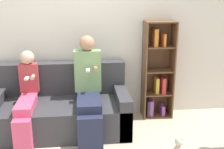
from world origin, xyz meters
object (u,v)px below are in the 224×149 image
adult_seated (88,86)px  child_seated (26,97)px  teddy_bear (178,148)px  couch (61,109)px  bookshelf (157,74)px

adult_seated → child_seated: (-0.81, -0.05, -0.10)m
adult_seated → teddy_bear: 1.39m
couch → child_seated: 0.52m
adult_seated → bookshelf: bookshelf is taller
adult_seated → child_seated: size_ratio=1.18×
child_seated → teddy_bear: 2.02m
adult_seated → child_seated: 0.82m
bookshelf → teddy_bear: size_ratio=6.00×
couch → teddy_bear: couch is taller
child_seated → bookshelf: bearing=14.2°
adult_seated → teddy_bear: adult_seated is taller
child_seated → couch: bearing=20.1°
couch → bookshelf: (1.45, 0.32, 0.38)m
couch → bookshelf: bookshelf is taller
adult_seated → child_seated: adult_seated is taller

